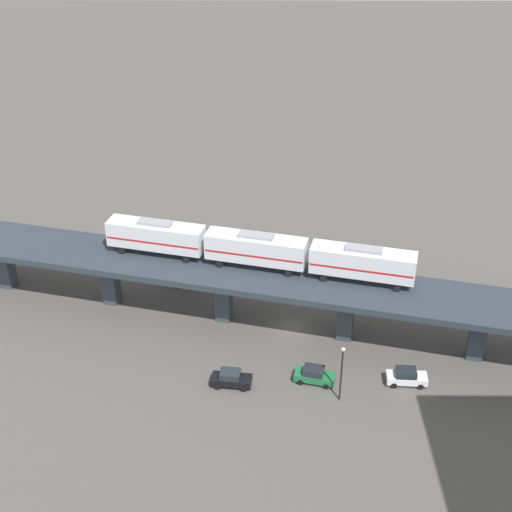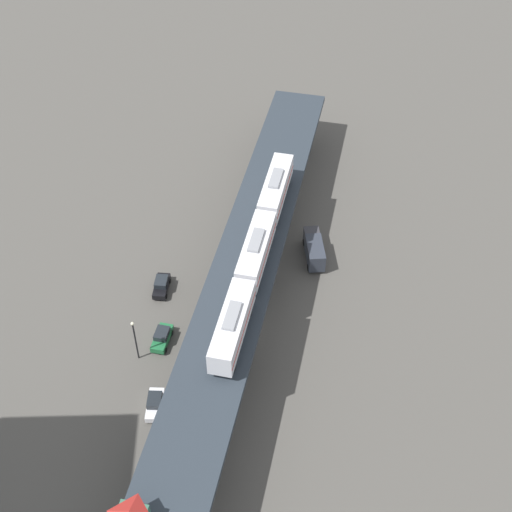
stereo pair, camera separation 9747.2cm
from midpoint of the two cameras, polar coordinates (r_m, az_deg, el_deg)
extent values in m
plane|color=#4C4944|center=(76.66, 27.72, -17.95)|extent=(400.00, 400.00, 0.00)
cube|color=#283039|center=(71.18, 29.61, -15.27)|extent=(30.47, 91.29, 0.80)
cube|color=#333D47|center=(98.57, 25.40, 3.02)|extent=(2.18, 2.18, 6.49)
cube|color=#333D47|center=(87.83, 26.40, -3.35)|extent=(2.18, 2.18, 6.49)
cube|color=#333D47|center=(78.51, 27.69, -11.37)|extent=(2.18, 2.18, 6.49)
cube|color=#333D47|center=(71.15, 29.38, -21.27)|extent=(2.18, 2.18, 6.49)
cube|color=#333D47|center=(66.41, 31.73, -32.97)|extent=(2.18, 2.18, 6.49)
cube|color=silver|center=(79.82, 29.34, -3.51)|extent=(5.63, 12.32, 3.10)
cube|color=#B21E1E|center=(80.02, 29.27, -3.66)|extent=(5.61, 12.10, 0.24)
cube|color=gray|center=(78.70, 29.78, -2.67)|extent=(2.38, 4.41, 0.36)
cylinder|color=black|center=(84.45, 29.16, -2.50)|extent=(0.42, 0.87, 0.84)
cylinder|color=black|center=(83.64, 27.65, -2.27)|extent=(0.42, 0.87, 0.84)
cylinder|color=black|center=(78.99, 30.08, -6.88)|extent=(0.42, 0.87, 0.84)
cylinder|color=black|center=(78.13, 28.46, -6.69)|extent=(0.42, 0.87, 0.84)
cube|color=silver|center=(72.06, 30.89, -10.86)|extent=(5.63, 12.32, 3.10)
cube|color=#B21E1E|center=(72.27, 30.80, -10.99)|extent=(5.61, 12.10, 0.24)
cube|color=gray|center=(70.81, 31.40, -10.04)|extent=(2.38, 4.41, 0.36)
cylinder|color=black|center=(76.46, 30.59, -9.30)|extent=(0.42, 0.87, 0.84)
cylinder|color=black|center=(75.57, 28.91, -9.14)|extent=(0.42, 0.87, 0.84)
cylinder|color=black|center=(71.87, 31.74, -14.63)|extent=(0.42, 0.87, 0.84)
cylinder|color=black|center=(70.93, 29.94, -14.52)|extent=(0.42, 0.87, 0.84)
cube|color=silver|center=(65.80, 32.88, -19.76)|extent=(5.63, 12.32, 3.10)
cube|color=#B21E1E|center=(66.04, 32.77, -19.88)|extent=(5.61, 12.10, 0.24)
cube|color=gray|center=(64.43, 33.50, -19.04)|extent=(2.38, 4.41, 0.36)
cylinder|color=black|center=(69.84, 32.40, -17.53)|extent=(0.42, 0.87, 0.84)
cylinder|color=black|center=(68.87, 30.52, -17.47)|extent=(0.42, 0.87, 0.84)
cylinder|color=black|center=(66.40, 33.90, -23.83)|extent=(0.42, 0.87, 0.84)
cylinder|color=black|center=(65.38, 31.85, -23.88)|extent=(0.42, 0.87, 0.84)
cube|color=silver|center=(68.23, 23.83, -27.94)|extent=(2.06, 4.50, 0.80)
cube|color=#1E2328|center=(67.57, 24.01, -27.61)|extent=(1.77, 2.29, 0.76)
cylinder|color=black|center=(69.27, 24.12, -26.83)|extent=(0.28, 0.67, 0.66)
cylinder|color=black|center=(68.68, 22.64, -27.05)|extent=(0.28, 0.67, 0.66)
cylinder|color=black|center=(68.55, 24.83, -29.05)|extent=(0.28, 0.67, 0.66)
cylinder|color=black|center=(67.96, 23.32, -29.29)|extent=(0.28, 0.67, 0.66)
cube|color=black|center=(74.86, 18.76, -14.29)|extent=(2.29, 4.58, 0.80)
cube|color=#1E2328|center=(74.30, 18.88, -13.88)|extent=(1.88, 2.37, 0.76)
cylinder|color=black|center=(76.15, 19.16, -13.53)|extent=(0.31, 0.68, 0.66)
cylinder|color=black|center=(75.69, 17.88, -13.53)|extent=(0.31, 0.68, 0.66)
cylinder|color=black|center=(74.73, 19.51, -15.38)|extent=(0.31, 0.68, 0.66)
cylinder|color=black|center=(74.26, 18.19, -15.40)|extent=(0.31, 0.68, 0.66)
cube|color=#1E6638|center=(71.30, 21.28, -20.43)|extent=(2.79, 4.70, 0.80)
cube|color=#1E2328|center=(70.69, 21.45, -20.04)|extent=(2.11, 2.53, 0.76)
cylinder|color=black|center=(72.49, 21.82, -19.59)|extent=(0.39, 0.70, 0.66)
cylinder|color=black|center=(72.07, 20.43, -19.50)|extent=(0.39, 0.70, 0.66)
cylinder|color=black|center=(71.26, 21.98, -21.64)|extent=(0.39, 0.70, 0.66)
cylinder|color=black|center=(70.82, 20.54, -21.56)|extent=(0.39, 0.70, 0.66)
cube|color=#333338|center=(87.45, 30.81, -7.52)|extent=(2.30, 2.11, 2.30)
cube|color=#2D333D|center=(85.68, 31.91, -9.29)|extent=(2.56, 5.31, 2.70)
cylinder|color=black|center=(88.79, 31.08, -7.90)|extent=(0.40, 1.02, 1.00)
cylinder|color=black|center=(87.72, 30.00, -8.07)|extent=(0.40, 1.02, 1.00)
cylinder|color=black|center=(86.55, 32.61, -10.54)|extent=(0.40, 1.02, 1.00)
cylinder|color=black|center=(85.40, 31.46, -10.76)|extent=(0.40, 1.02, 1.00)
cylinder|color=black|center=(67.26, 20.11, -21.73)|extent=(0.20, 0.20, 6.50)
sphere|color=beige|center=(64.24, 20.91, -20.45)|extent=(0.44, 0.44, 0.44)
camera|label=1|loc=(48.74, -51.24, 17.07)|focal=50.00mm
camera|label=2|loc=(48.74, 128.76, -17.07)|focal=50.00mm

